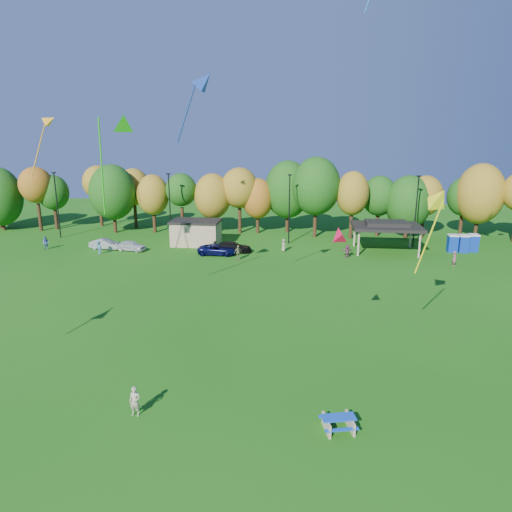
# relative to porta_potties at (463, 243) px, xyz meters

# --- Properties ---
(ground) EXTENTS (160.00, 160.00, 0.00)m
(ground) POSITION_rel_porta_potties_xyz_m (-23.45, -37.92, -1.10)
(ground) COLOR #19600F
(ground) RESTS_ON ground
(tree_line) EXTENTS (93.57, 10.55, 11.15)m
(tree_line) POSITION_rel_porta_potties_xyz_m (-24.48, 7.60, 4.82)
(tree_line) COLOR black
(tree_line) RESTS_ON ground
(lamp_posts) EXTENTS (64.50, 0.25, 9.09)m
(lamp_posts) POSITION_rel_porta_potties_xyz_m (-21.45, 2.08, 3.80)
(lamp_posts) COLOR black
(lamp_posts) RESTS_ON ground
(utility_building) EXTENTS (6.30, 4.30, 3.25)m
(utility_building) POSITION_rel_porta_potties_xyz_m (-33.45, 0.08, 0.54)
(utility_building) COLOR tan
(utility_building) RESTS_ON ground
(pavilion) EXTENTS (8.20, 6.20, 3.77)m
(pavilion) POSITION_rel_porta_potties_xyz_m (-9.45, -0.92, 2.13)
(pavilion) COLOR tan
(pavilion) RESTS_ON ground
(porta_potties) EXTENTS (3.75, 1.69, 2.18)m
(porta_potties) POSITION_rel_porta_potties_xyz_m (0.00, 0.00, 0.00)
(porta_potties) COLOR #0C30A1
(porta_potties) RESTS_ON ground
(picnic_table) EXTENTS (1.93, 1.72, 0.71)m
(picnic_table) POSITION_rel_porta_potties_xyz_m (-17.28, -37.39, -0.68)
(picnic_table) COLOR tan
(picnic_table) RESTS_ON ground
(kite_flyer) EXTENTS (0.59, 0.39, 1.60)m
(kite_flyer) POSITION_rel_porta_potties_xyz_m (-27.47, -37.37, -0.30)
(kite_flyer) COLOR tan
(kite_flyer) RESTS_ON ground
(car_a) EXTENTS (4.01, 2.19, 1.30)m
(car_a) POSITION_rel_porta_potties_xyz_m (-40.76, -4.10, -0.45)
(car_a) COLOR silver
(car_a) RESTS_ON ground
(car_b) EXTENTS (4.04, 1.82, 1.29)m
(car_b) POSITION_rel_porta_potties_xyz_m (-44.28, -3.63, -0.45)
(car_b) COLOR #9E9EA3
(car_b) RESTS_ON ground
(car_c) EXTENTS (4.63, 2.14, 1.29)m
(car_c) POSITION_rel_porta_potties_xyz_m (-29.70, -4.87, -0.45)
(car_c) COLOR #0B0E44
(car_c) RESTS_ON ground
(car_d) EXTENTS (4.89, 2.65, 1.35)m
(car_d) POSITION_rel_porta_potties_xyz_m (-28.04, -3.60, -0.42)
(car_d) COLOR black
(car_d) RESTS_ON ground
(far_person_0) EXTENTS (1.51, 0.81, 1.55)m
(far_person_0) POSITION_rel_porta_potties_xyz_m (-14.32, -4.41, -0.32)
(far_person_0) COLOR #893964
(far_person_0) RESTS_ON ground
(far_person_1) EXTENTS (0.89, 0.92, 1.59)m
(far_person_1) POSITION_rel_porta_potties_xyz_m (-21.89, -2.31, -0.30)
(far_person_1) COLOR #8F9163
(far_person_1) RESTS_ON ground
(far_person_2) EXTENTS (0.43, 0.63, 1.66)m
(far_person_2) POSITION_rel_porta_potties_xyz_m (-2.93, -6.67, -0.27)
(far_person_2) COLOR #A84F6A
(far_person_2) RESTS_ON ground
(far_person_3) EXTENTS (0.88, 0.73, 1.65)m
(far_person_3) POSITION_rel_porta_potties_xyz_m (-51.59, -4.68, -0.27)
(far_person_3) COLOR #5066B1
(far_person_3) RESTS_ON ground
(far_person_4) EXTENTS (1.26, 1.07, 1.69)m
(far_person_4) POSITION_rel_porta_potties_xyz_m (-43.92, -6.24, -0.25)
(far_person_4) COLOR teal
(far_person_4) RESTS_ON ground
(far_person_5) EXTENTS (1.05, 1.00, 1.75)m
(far_person_5) POSITION_rel_porta_potties_xyz_m (-26.86, -6.97, -0.22)
(far_person_5) COLOR olive
(far_person_5) RESTS_ON ground
(kite_4) EXTENTS (2.78, 4.28, 7.52)m
(kite_4) POSITION_rel_porta_potties_xyz_m (-31.99, -25.31, 13.66)
(kite_4) COLOR #2DCF1B
(kite_8) EXTENTS (3.09, 1.26, 5.28)m
(kite_8) POSITION_rel_porta_potties_xyz_m (-40.22, -20.43, 13.83)
(kite_8) COLOR orange
(kite_10) EXTENTS (1.21, 1.48, 1.32)m
(kite_10) POSITION_rel_porta_potties_xyz_m (-17.17, -30.69, 7.24)
(kite_10) COLOR red
(kite_14) EXTENTS (2.27, 3.30, 5.55)m
(kite_14) POSITION_rel_porta_potties_xyz_m (-11.24, -28.52, 9.06)
(kite_14) COLOR #FFF41A
(kite_15) EXTENTS (2.81, 1.33, 4.55)m
(kite_15) POSITION_rel_porta_potties_xyz_m (-25.66, -27.51, 15.97)
(kite_15) COLOR navy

